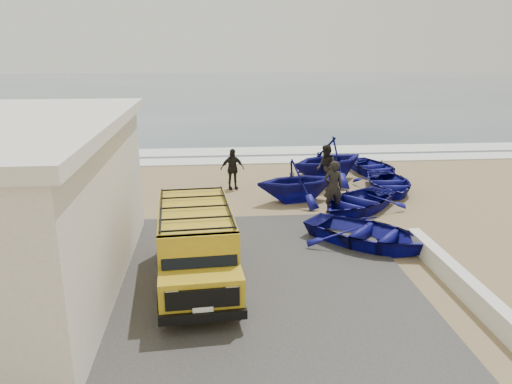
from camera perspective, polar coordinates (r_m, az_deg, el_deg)
name	(u,v)px	position (r m, az deg, el deg)	size (l,w,h in m)	color
ground	(251,251)	(15.13, -0.54, -6.71)	(160.00, 160.00, 0.00)	#917954
slab	(181,283)	(13.30, -8.59, -10.22)	(12.00, 10.00, 0.05)	#403D3A
ocean	(219,90)	(70.13, -4.28, 11.58)	(180.00, 88.00, 0.01)	#385166
surf_line	(233,161)	(26.56, -2.62, 3.57)	(180.00, 1.60, 0.06)	white
surf_wash	(231,151)	(29.00, -2.84, 4.65)	(180.00, 2.20, 0.04)	white
parapet	(459,281)	(13.70, 22.19, -9.35)	(0.35, 6.00, 0.55)	silver
van	(196,244)	(12.85, -6.84, -5.89)	(2.21, 4.87, 2.04)	gold
boat_near_left	(367,233)	(15.72, 12.61, -4.60)	(2.83, 3.97, 0.82)	navy
boat_near_right	(358,201)	(18.85, 11.53, -1.04)	(2.70, 3.79, 0.78)	navy
boat_mid_left	(297,181)	(19.60, 4.68, 1.32)	(2.78, 3.22, 1.70)	navy
boat_mid_right	(389,183)	(21.71, 14.94, 1.00)	(2.56, 3.58, 0.74)	navy
boat_far_left	(328,159)	(22.69, 8.24, 3.71)	(3.30, 3.82, 2.01)	navy
boat_far_right	(373,167)	(24.41, 13.25, 2.79)	(2.50, 3.50, 0.73)	navy
fisherman_front	(333,187)	(18.38, 8.80, 0.57)	(0.72, 0.47, 1.96)	black
fisherman_middle	(326,167)	(21.38, 7.99, 2.80)	(0.93, 0.73, 1.92)	black
fisherman_back	(232,169)	(21.28, -2.74, 2.65)	(1.03, 0.43, 1.76)	black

